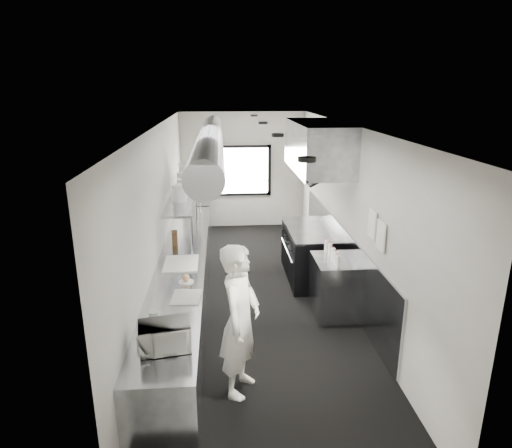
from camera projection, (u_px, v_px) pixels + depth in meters
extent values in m
cube|color=black|center=(256.00, 296.00, 7.52)|extent=(3.00, 8.00, 0.01)
cube|color=white|center=(256.00, 126.00, 6.69)|extent=(3.00, 8.00, 0.01)
cube|color=#B5B2AC|center=(243.00, 171.00, 10.91)|extent=(3.00, 0.02, 2.80)
cube|color=#B5B2AC|center=(299.00, 367.00, 3.29)|extent=(3.00, 0.02, 2.80)
cube|color=#B5B2AC|center=(160.00, 218.00, 6.99)|extent=(0.02, 8.00, 2.80)
cube|color=#B5B2AC|center=(349.00, 214.00, 7.22)|extent=(0.02, 8.00, 2.80)
cube|color=gray|center=(340.00, 256.00, 7.75)|extent=(0.03, 5.50, 1.10)
cylinder|color=gray|center=(210.00, 140.00, 7.09)|extent=(0.40, 6.40, 0.40)
cube|color=white|center=(243.00, 171.00, 10.87)|extent=(1.20, 0.03, 1.10)
cube|color=black|center=(243.00, 147.00, 10.72)|extent=(1.36, 0.03, 0.08)
cube|color=black|center=(243.00, 194.00, 11.06)|extent=(1.36, 0.03, 0.08)
cube|color=black|center=(217.00, 171.00, 10.84)|extent=(0.08, 0.03, 1.25)
cube|color=black|center=(269.00, 170.00, 10.94)|extent=(0.08, 0.03, 1.25)
cube|color=gray|center=(318.00, 146.00, 7.56)|extent=(0.80, 2.20, 0.80)
cube|color=gray|center=(295.00, 169.00, 7.64)|extent=(0.05, 2.20, 0.05)
cube|color=black|center=(312.00, 166.00, 7.65)|extent=(0.50, 2.10, 0.28)
cube|color=gray|center=(184.00, 287.00, 6.82)|extent=(0.70, 6.00, 0.90)
cube|color=gray|center=(184.00, 194.00, 7.92)|extent=(0.45, 3.00, 0.04)
cylinder|color=gray|center=(192.00, 236.00, 6.70)|extent=(0.04, 0.04, 0.66)
cylinder|color=gray|center=(196.00, 211.00, 8.03)|extent=(0.04, 0.04, 0.66)
cylinder|color=gray|center=(199.00, 194.00, 9.37)|extent=(0.04, 0.04, 0.66)
cube|color=black|center=(311.00, 254.00, 8.13)|extent=(0.85, 1.60, 0.90)
cube|color=gray|center=(312.00, 230.00, 7.99)|extent=(0.85, 1.60, 0.04)
cube|color=gray|center=(288.00, 255.00, 8.10)|extent=(0.03, 1.55, 0.80)
cylinder|color=gray|center=(287.00, 250.00, 8.07)|extent=(0.03, 1.30, 0.03)
cube|color=gray|center=(335.00, 287.00, 6.80)|extent=(0.65, 0.80, 0.90)
cube|color=gray|center=(196.00, 218.00, 10.34)|extent=(0.70, 1.20, 0.90)
cube|color=white|center=(372.00, 224.00, 6.01)|extent=(0.02, 0.28, 0.38)
cube|color=white|center=(381.00, 236.00, 5.69)|extent=(0.02, 0.28, 0.38)
imported|color=white|center=(240.00, 320.00, 4.96)|extent=(0.63, 0.76, 1.78)
imported|color=white|center=(164.00, 336.00, 4.37)|extent=(0.51, 0.42, 0.27)
cylinder|color=#A2AEA0|center=(144.00, 341.00, 4.45)|extent=(0.17, 0.17, 0.11)
cylinder|color=#A2AEA0|center=(154.00, 315.00, 4.97)|extent=(0.13, 0.13, 0.09)
cube|color=white|center=(186.00, 297.00, 5.48)|extent=(0.37, 0.45, 0.01)
cylinder|color=silver|center=(186.00, 282.00, 5.89)|extent=(0.21, 0.21, 0.02)
sphere|color=tan|center=(186.00, 278.00, 5.87)|extent=(0.10, 0.10, 0.10)
cube|color=silver|center=(181.00, 264.00, 6.49)|extent=(0.50, 0.65, 0.02)
cube|color=#4E371B|center=(175.00, 238.00, 7.29)|extent=(0.11, 0.20, 0.21)
cylinder|color=silver|center=(179.00, 193.00, 7.30)|extent=(0.30, 0.30, 0.27)
cylinder|color=silver|center=(184.00, 188.00, 7.63)|extent=(0.27, 0.27, 0.29)
cylinder|color=silver|center=(184.00, 181.00, 8.06)|extent=(0.27, 0.27, 0.32)
cylinder|color=silver|center=(186.00, 174.00, 8.54)|extent=(0.32, 0.32, 0.40)
cylinder|color=silver|center=(338.00, 262.00, 6.36)|extent=(0.07, 0.07, 0.18)
cylinder|color=silver|center=(335.00, 258.00, 6.45)|extent=(0.07, 0.07, 0.19)
cylinder|color=silver|center=(333.00, 255.00, 6.59)|extent=(0.08, 0.08, 0.20)
cylinder|color=silver|center=(330.00, 250.00, 6.80)|extent=(0.08, 0.08, 0.19)
cylinder|color=silver|center=(326.00, 246.00, 6.95)|extent=(0.08, 0.08, 0.19)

